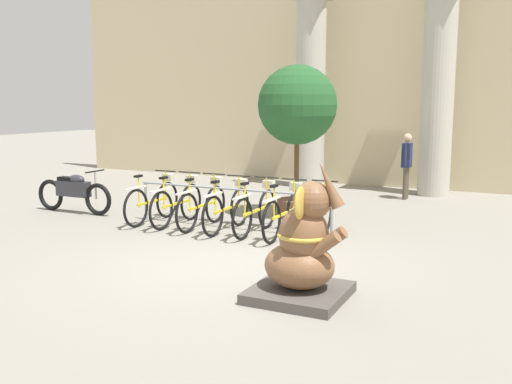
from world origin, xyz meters
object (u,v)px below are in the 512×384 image
elephant_statue (303,252)px  bicycle_5 (284,213)px  potted_tree (297,111)px  bicycle_2 (203,205)px  bicycle_1 (178,203)px  person_pedestrian (407,160)px  bicycle_0 (153,201)px  bicycle_6 (316,216)px  bicycle_4 (256,210)px  bicycle_3 (228,208)px  motorcycle (74,192)px

elephant_statue → bicycle_5: bearing=117.0°
bicycle_5 → potted_tree: potted_tree is taller
bicycle_2 → bicycle_1: bearing=179.6°
person_pedestrian → bicycle_0: bearing=-128.8°
bicycle_1 → bicycle_6: (2.79, -0.01, 0.00)m
bicycle_1 → bicycle_4: same height
bicycle_0 → bicycle_3: size_ratio=1.00×
bicycle_2 → bicycle_6: size_ratio=1.00×
potted_tree → bicycle_6: bearing=-58.6°
bicycle_5 → bicycle_6: same height
bicycle_6 → elephant_statue: bearing=-73.1°
bicycle_3 → bicycle_4: size_ratio=1.00×
bicycle_3 → bicycle_6: size_ratio=1.00×
bicycle_1 → bicycle_6: 2.79m
bicycle_5 → person_pedestrian: 5.04m
bicycle_3 → person_pedestrian: person_pedestrian is taller
elephant_statue → bicycle_3: bearing=132.3°
bicycle_3 → person_pedestrian: 5.39m
bicycle_6 → potted_tree: 2.63m
bicycle_5 → elephant_statue: size_ratio=1.04×
bicycle_3 → bicycle_4: same height
bicycle_2 → bicycle_5: same height
bicycle_0 → bicycle_1: (0.56, 0.01, 0.00)m
bicycle_6 → potted_tree: potted_tree is taller
motorcycle → bicycle_3: bearing=-1.3°
bicycle_1 → bicycle_3: 1.12m
potted_tree → bicycle_5: bearing=-74.8°
bicycle_0 → bicycle_4: (2.23, -0.01, 0.00)m
bicycle_6 → person_pedestrian: size_ratio=1.11×
bicycle_0 → bicycle_4: bearing=-0.3°
bicycle_3 → potted_tree: potted_tree is taller
bicycle_4 → motorcycle: 4.30m
elephant_statue → bicycle_1: bearing=142.2°
bicycle_4 → bicycle_3: bearing=-176.9°
bicycle_1 → bicycle_5: (2.23, -0.05, 0.00)m
bicycle_2 → bicycle_4: same height
bicycle_2 → bicycle_0: bearing=-179.7°
bicycle_3 → bicycle_5: bearing=-0.2°
bicycle_0 → bicycle_1: 0.56m
bicycle_1 → potted_tree: (1.76, 1.68, 1.73)m
potted_tree → bicycle_3: bearing=-110.4°
bicycle_1 → elephant_statue: bearing=-37.8°
bicycle_5 → potted_tree: size_ratio=0.57×
bicycle_0 → person_pedestrian: (3.89, 4.84, 0.52)m
bicycle_4 → person_pedestrian: 5.15m
bicycle_1 → bicycle_0: bearing=-179.0°
bicycle_2 → motorcycle: bearing=179.3°
bicycle_3 → bicycle_4: 0.56m
motorcycle → person_pedestrian: person_pedestrian is taller
bicycle_0 → bicycle_5: bearing=-0.9°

